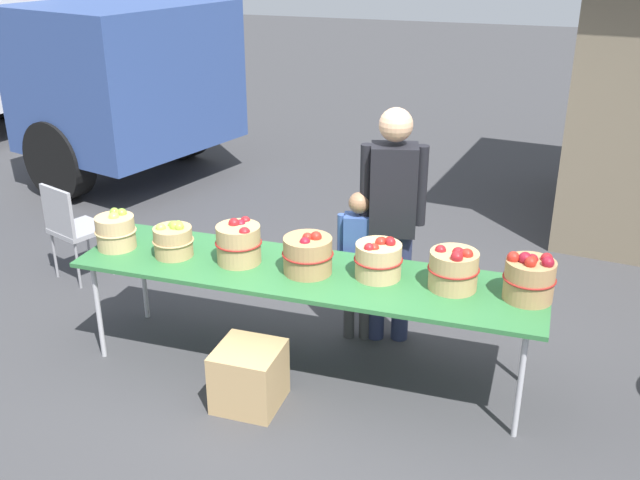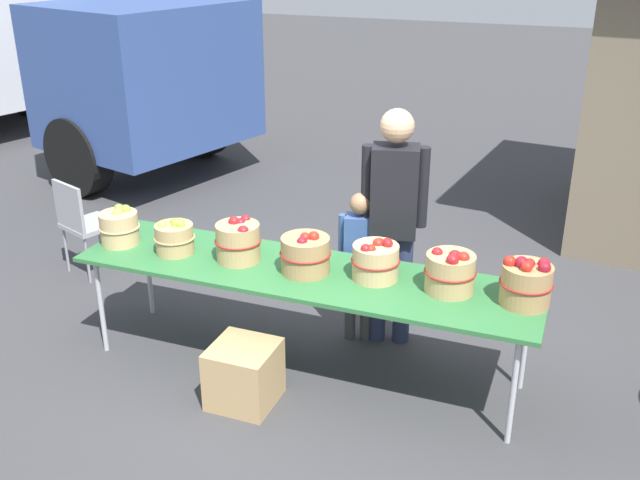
{
  "view_description": "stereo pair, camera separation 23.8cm",
  "coord_description": "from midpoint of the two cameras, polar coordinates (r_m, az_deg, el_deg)",
  "views": [
    {
      "loc": [
        1.44,
        -4.08,
        2.84
      ],
      "look_at": [
        0.0,
        0.3,
        0.85
      ],
      "focal_mm": 41.12,
      "sensor_mm": 36.0,
      "label": 1
    },
    {
      "loc": [
        1.66,
        -4.0,
        2.84
      ],
      "look_at": [
        0.0,
        0.3,
        0.85
      ],
      "focal_mm": 41.12,
      "sensor_mm": 36.0,
      "label": 2
    }
  ],
  "objects": [
    {
      "name": "folding_chair",
      "position": [
        6.58,
        -17.02,
        1.52
      ],
      "size": [
        0.51,
        0.51,
        0.86
      ],
      "rotation": [
        0.0,
        0.0,
        2.78
      ],
      "color": "#99999E",
      "rests_on": "ground"
    },
    {
      "name": "ground_plane",
      "position": [
        5.18,
        0.12,
        -9.93
      ],
      "size": [
        40.0,
        40.0,
        0.0
      ],
      "primitive_type": "plane",
      "color": "#38383A"
    },
    {
      "name": "apple_basket_red_4",
      "position": [
        4.54,
        17.21,
        -3.21
      ],
      "size": [
        0.32,
        0.32,
        0.31
      ],
      "color": "#A87F51",
      "rests_on": "market_table"
    },
    {
      "name": "apple_basket_green_0",
      "position": [
        5.34,
        -14.11,
        0.98
      ],
      "size": [
        0.29,
        0.29,
        0.27
      ],
      "color": "tan",
      "rests_on": "market_table"
    },
    {
      "name": "apple_basket_red_0",
      "position": [
        4.93,
        -5.01,
        -0.11
      ],
      "size": [
        0.32,
        0.32,
        0.3
      ],
      "color": "tan",
      "rests_on": "market_table"
    },
    {
      "name": "apple_basket_red_1",
      "position": [
        4.74,
        0.31,
        -1.11
      ],
      "size": [
        0.34,
        0.34,
        0.29
      ],
      "color": "#A87F51",
      "rests_on": "market_table"
    },
    {
      "name": "apple_basket_green_1",
      "position": [
        5.11,
        -9.95,
        0.22
      ],
      "size": [
        0.28,
        0.28,
        0.25
      ],
      "color": "tan",
      "rests_on": "market_table"
    },
    {
      "name": "vendor_adult",
      "position": [
        5.09,
        7.09,
        2.25
      ],
      "size": [
        0.45,
        0.3,
        1.74
      ],
      "rotation": [
        0.0,
        0.0,
        3.38
      ],
      "color": "#262D4C",
      "rests_on": "ground"
    },
    {
      "name": "market_table",
      "position": [
        4.82,
        0.13,
        -2.79
      ],
      "size": [
        3.1,
        0.76,
        0.75
      ],
      "color": "#2D6B38",
      "rests_on": "ground"
    },
    {
      "name": "apple_basket_red_3",
      "position": [
        4.58,
        11.58,
        -2.45
      ],
      "size": [
        0.32,
        0.32,
        0.3
      ],
      "color": "tan",
      "rests_on": "market_table"
    },
    {
      "name": "produce_crate",
      "position": [
        4.76,
        -4.49,
        -10.39
      ],
      "size": [
        0.4,
        0.4,
        0.4
      ],
      "primitive_type": "cube",
      "color": "tan",
      "rests_on": "ground"
    },
    {
      "name": "child_customer",
      "position": [
        5.22,
        4.38,
        -1.23
      ],
      "size": [
        0.3,
        0.19,
        1.15
      ],
      "rotation": [
        0.0,
        0.0,
        3.35
      ],
      "color": "#3F3F3F",
      "rests_on": "ground"
    },
    {
      "name": "apple_basket_red_2",
      "position": [
        4.68,
        5.82,
        -1.58
      ],
      "size": [
        0.32,
        0.32,
        0.28
      ],
      "color": "tan",
      "rests_on": "market_table"
    }
  ]
}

